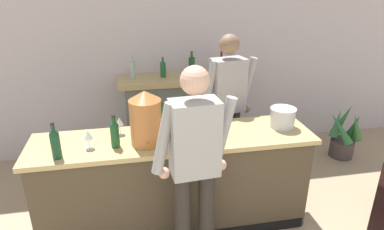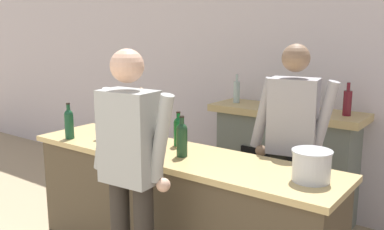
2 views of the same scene
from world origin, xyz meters
The scene contains 14 objects.
wall_back_panel centered at (0.00, 4.20, 1.38)m, with size 12.00×0.07×2.75m.
bar_counter centered at (0.02, 2.48, 0.49)m, with size 2.57×0.63×0.97m.
fireplace_stone centered at (0.28, 3.94, 0.57)m, with size 1.52×0.52×1.44m.
potted_plant_corner centered at (2.47, 3.43, 0.32)m, with size 0.50×0.50×0.73m.
person_customer centered at (0.10, 1.94, 0.98)m, with size 0.66×0.32×1.77m.
person_bartender centered at (0.70, 3.09, 0.99)m, with size 0.65×0.36×1.78m.
copper_dispenser centered at (-0.22, 2.40, 1.22)m, with size 0.27×0.31×0.48m.
ice_bucket_steel centered at (1.08, 2.51, 1.07)m, with size 0.25×0.25×0.19m.
wine_bottle_merlot_tall centered at (-0.95, 2.28, 1.11)m, with size 0.08×0.08×0.31m.
wine_bottle_riesling_slim centered at (-0.07, 2.65, 1.10)m, with size 0.08×0.08×0.28m.
wine_bottle_port_short centered at (0.13, 2.44, 1.11)m, with size 0.08×0.08×0.30m.
wine_bottle_rose_blush centered at (-0.49, 2.39, 1.10)m, with size 0.07×0.07×0.29m.
wine_glass_mid_counter centered at (-0.71, 2.41, 1.09)m, with size 0.08×0.08×0.16m.
wine_glass_by_dispenser centered at (-0.45, 2.64, 1.09)m, with size 0.07×0.07×0.17m.
Camera 1 is at (-0.34, -0.28, 2.35)m, focal length 32.00 mm.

